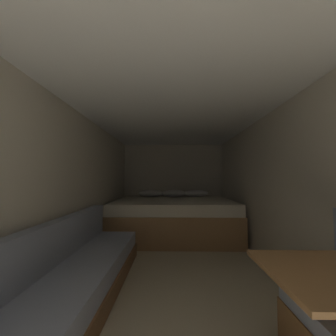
{
  "coord_description": "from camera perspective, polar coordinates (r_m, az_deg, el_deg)",
  "views": [
    {
      "loc": [
        -0.03,
        -0.45,
        1.17
      ],
      "look_at": [
        -0.09,
        2.55,
        1.32
      ],
      "focal_mm": 22.12,
      "sensor_mm": 36.0,
      "label": 1
    }
  ],
  "objects": [
    {
      "name": "bed",
      "position": [
        4.37,
        1.58,
        -13.34
      ],
      "size": [
        2.36,
        1.8,
        0.9
      ],
      "color": "#9E7247",
      "rests_on": "ground"
    },
    {
      "name": "sofa_left",
      "position": [
        2.15,
        -27.57,
        -28.12
      ],
      "size": [
        0.65,
        2.99,
        0.76
      ],
      "color": "brown",
      "rests_on": "ground"
    },
    {
      "name": "wall_left",
      "position": [
        2.83,
        -24.82,
        -5.78
      ],
      "size": [
        0.05,
        5.37,
        2.03
      ],
      "primitive_type": "cube",
      "color": "beige",
      "rests_on": "ground"
    },
    {
      "name": "wall_right",
      "position": [
        2.86,
        28.27,
        -5.67
      ],
      "size": [
        0.05,
        5.37,
        2.03
      ],
      "primitive_type": "cube",
      "color": "beige",
      "rests_on": "ground"
    },
    {
      "name": "wall_back",
      "position": [
        5.25,
        1.49,
        -4.61
      ],
      "size": [
        2.58,
        0.05,
        2.03
      ],
      "primitive_type": "cube",
      "color": "beige",
      "rests_on": "ground"
    },
    {
      "name": "ceiling_slab",
      "position": [
        2.69,
        1.83,
        16.26
      ],
      "size": [
        2.58,
        5.37,
        0.05
      ],
      "primitive_type": "cube",
      "color": "white",
      "rests_on": "wall_left"
    },
    {
      "name": "ground_plane",
      "position": [
        2.8,
        1.91,
        -27.6
      ],
      "size": [
        7.37,
        7.37,
        0.0
      ],
      "primitive_type": "plane",
      "color": "beige"
    }
  ]
}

